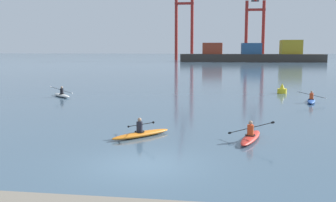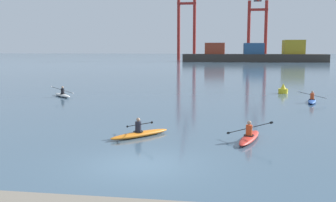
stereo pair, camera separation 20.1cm
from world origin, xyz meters
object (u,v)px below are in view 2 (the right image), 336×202
object	(u,v)px
container_barge	(254,55)
kayak_blue	(312,100)
gantry_crane_west_mid	(258,19)
kayak_white	(62,95)
gantry_crane_west	(186,14)
channel_buoy	(283,90)
kayak_orange	(140,133)
kayak_red	(249,137)

from	to	relation	value
container_barge	kayak_blue	world-z (taller)	container_barge
gantry_crane_west_mid	kayak_white	size ratio (longest dim) A/B	10.67
gantry_crane_west_mid	gantry_crane_west	bearing A→B (deg)	177.87
gantry_crane_west_mid	channel_buoy	size ratio (longest dim) A/B	30.55
gantry_crane_west	kayak_orange	distance (m)	138.71
gantry_crane_west	kayak_blue	xyz separation A→B (m)	(23.34, -122.62, -17.72)
kayak_blue	kayak_orange	size ratio (longest dim) A/B	1.17
channel_buoy	kayak_blue	bearing A→B (deg)	-77.73
kayak_orange	kayak_red	size ratio (longest dim) A/B	0.86
gantry_crane_west	channel_buoy	bearing A→B (deg)	-79.31
kayak_orange	kayak_red	bearing A→B (deg)	-0.21
kayak_white	kayak_red	size ratio (longest dim) A/B	0.83
gantry_crane_west_mid	kayak_orange	xyz separation A→B (m)	(-14.81, -136.01, -15.35)
kayak_red	kayak_blue	bearing A→B (deg)	68.43
gantry_crane_west	gantry_crane_west_mid	world-z (taller)	gantry_crane_west
kayak_red	kayak_white	bearing A→B (deg)	136.46
container_barge	gantry_crane_west_mid	bearing A→B (deg)	82.59
container_barge	channel_buoy	xyz separation A→B (m)	(-3.63, -102.57, -2.06)
kayak_blue	kayak_white	bearing A→B (deg)	178.22
container_barge	kayak_red	distance (m)	123.78
kayak_white	kayak_orange	world-z (taller)	kayak_white
container_barge	kayak_orange	size ratio (longest dim) A/B	16.57
gantry_crane_west_mid	kayak_red	size ratio (longest dim) A/B	8.88
channel_buoy	kayak_white	distance (m)	21.00
gantry_crane_west	gantry_crane_west_mid	size ratio (longest dim) A/B	1.18
kayak_blue	kayak_red	xyz separation A→B (m)	(-5.70, -14.42, 0.00)
channel_buoy	kayak_red	bearing A→B (deg)	-101.57
kayak_blue	kayak_orange	distance (m)	18.10
channel_buoy	kayak_white	bearing A→B (deg)	-163.85
container_barge	kayak_red	size ratio (longest dim) A/B	14.24
gantry_crane_west	channel_buoy	size ratio (longest dim) A/B	35.93
gantry_crane_west_mid	kayak_blue	size ratio (longest dim) A/B	8.86
container_barge	gantry_crane_west	xyz separation A→B (m)	(-25.55, 13.53, 15.47)
container_barge	channel_buoy	size ratio (longest dim) A/B	48.99
container_barge	channel_buoy	bearing A→B (deg)	-92.02
channel_buoy	kayak_red	distance (m)	21.36
container_barge	kayak_orange	bearing A→B (deg)	-96.09
kayak_white	kayak_red	distance (m)	21.91
kayak_white	kayak_blue	size ratio (longest dim) A/B	0.83
kayak_orange	kayak_red	distance (m)	5.27
gantry_crane_west	kayak_orange	world-z (taller)	gantry_crane_west
container_barge	gantry_crane_west_mid	xyz separation A→B (m)	(1.63, 12.53, 13.10)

